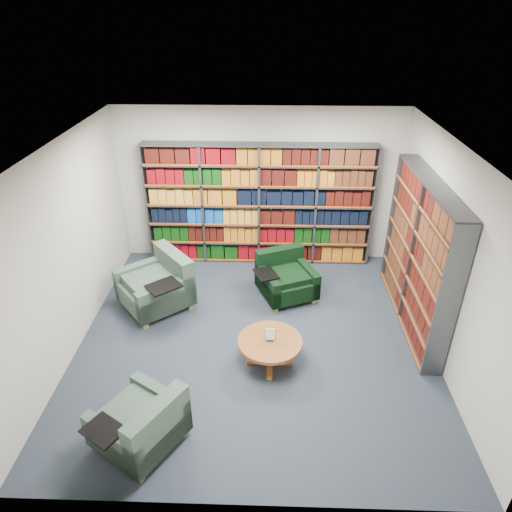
{
  "coord_description": "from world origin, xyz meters",
  "views": [
    {
      "loc": [
        0.18,
        -5.17,
        4.32
      ],
      "look_at": [
        0.0,
        0.6,
        1.05
      ],
      "focal_mm": 32.0,
      "sensor_mm": 36.0,
      "label": 1
    }
  ],
  "objects_px": {
    "chair_green_right": "(285,278)",
    "chair_teal_front": "(144,426)",
    "chair_teal_left": "(160,286)",
    "coffee_table": "(270,345)"
  },
  "relations": [
    {
      "from": "chair_teal_left",
      "to": "chair_teal_front",
      "type": "distance_m",
      "value": 2.7
    },
    {
      "from": "chair_green_right",
      "to": "chair_teal_front",
      "type": "relative_size",
      "value": 0.97
    },
    {
      "from": "chair_green_right",
      "to": "coffee_table",
      "type": "distance_m",
      "value": 1.72
    },
    {
      "from": "chair_teal_front",
      "to": "coffee_table",
      "type": "xyz_separation_m",
      "value": [
        1.36,
        1.34,
        0.02
      ]
    },
    {
      "from": "chair_teal_front",
      "to": "coffee_table",
      "type": "height_order",
      "value": "chair_teal_front"
    },
    {
      "from": "chair_teal_left",
      "to": "coffee_table",
      "type": "relative_size",
      "value": 1.58
    },
    {
      "from": "chair_teal_left",
      "to": "chair_teal_front",
      "type": "relative_size",
      "value": 1.2
    },
    {
      "from": "chair_green_right",
      "to": "coffee_table",
      "type": "height_order",
      "value": "chair_green_right"
    },
    {
      "from": "chair_green_right",
      "to": "chair_teal_left",
      "type": "bearing_deg",
      "value": -169.61
    },
    {
      "from": "chair_green_right",
      "to": "chair_teal_front",
      "type": "xyz_separation_m",
      "value": [
        -1.59,
        -3.04,
        0.0
      ]
    }
  ]
}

